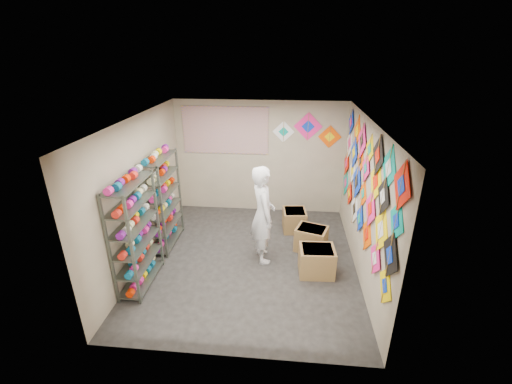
# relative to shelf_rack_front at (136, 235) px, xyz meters

# --- Properties ---
(ground) EXTENTS (4.50, 4.50, 0.00)m
(ground) POSITION_rel_shelf_rack_front_xyz_m (1.78, 0.85, -0.95)
(ground) COLOR black
(room_walls) EXTENTS (4.50, 4.50, 4.50)m
(room_walls) POSITION_rel_shelf_rack_front_xyz_m (1.78, 0.85, 0.69)
(room_walls) COLOR tan
(room_walls) RESTS_ON ground
(shelf_rack_front) EXTENTS (0.40, 1.10, 1.90)m
(shelf_rack_front) POSITION_rel_shelf_rack_front_xyz_m (0.00, 0.00, 0.00)
(shelf_rack_front) COLOR #4C5147
(shelf_rack_front) RESTS_ON ground
(shelf_rack_back) EXTENTS (0.40, 1.10, 1.90)m
(shelf_rack_back) POSITION_rel_shelf_rack_front_xyz_m (0.00, 1.30, 0.00)
(shelf_rack_back) COLOR #4C5147
(shelf_rack_back) RESTS_ON ground
(string_spools) EXTENTS (0.12, 2.36, 0.12)m
(string_spools) POSITION_rel_shelf_rack_front_xyz_m (-0.00, 0.65, 0.10)
(string_spools) COLOR #F72697
(string_spools) RESTS_ON ground
(kite_wall_display) EXTENTS (0.06, 4.30, 2.06)m
(kite_wall_display) POSITION_rel_shelf_rack_front_xyz_m (3.76, 0.84, 0.73)
(kite_wall_display) COLOR #FFD702
(kite_wall_display) RESTS_ON room_walls
(back_wall_kites) EXTENTS (1.57, 0.02, 0.82)m
(back_wall_kites) POSITION_rel_shelf_rack_front_xyz_m (2.88, 3.09, 1.08)
(back_wall_kites) COLOR white
(back_wall_kites) RESTS_ON room_walls
(poster) EXTENTS (2.00, 0.01, 1.10)m
(poster) POSITION_rel_shelf_rack_front_xyz_m (0.98, 3.08, 1.05)
(poster) COLOR #7454B8
(poster) RESTS_ON room_walls
(shopkeeper) EXTENTS (0.94, 0.84, 1.88)m
(shopkeeper) POSITION_rel_shelf_rack_front_xyz_m (2.03, 0.94, -0.01)
(shopkeeper) COLOR white
(shopkeeper) RESTS_ON ground
(carton_a) EXTENTS (0.64, 0.54, 0.51)m
(carton_a) POSITION_rel_shelf_rack_front_xyz_m (3.03, 0.55, -0.69)
(carton_a) COLOR olive
(carton_a) RESTS_ON ground
(carton_b) EXTENTS (0.71, 0.65, 0.48)m
(carton_b) POSITION_rel_shelf_rack_front_xyz_m (2.98, 1.34, -0.71)
(carton_b) COLOR olive
(carton_b) RESTS_ON ground
(carton_c) EXTENTS (0.54, 0.59, 0.47)m
(carton_c) POSITION_rel_shelf_rack_front_xyz_m (2.64, 2.12, -0.71)
(carton_c) COLOR olive
(carton_c) RESTS_ON ground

